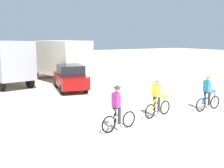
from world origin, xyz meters
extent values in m
plane|color=beige|center=(0.00, 0.00, 0.00)|extent=(120.00, 120.00, 0.00)
cube|color=#9E9EA3|center=(-3.57, 13.11, 2.00)|extent=(3.07, 5.47, 2.70)
cylinder|color=black|center=(-3.00, 16.52, 0.50)|extent=(0.45, 1.03, 1.00)
cylinder|color=black|center=(-4.35, 11.30, 0.50)|extent=(0.45, 1.03, 1.00)
cylinder|color=black|center=(-2.33, 11.57, 0.50)|extent=(0.45, 1.03, 1.00)
cube|color=beige|center=(0.65, 12.71, 2.00)|extent=(3.16, 5.50, 2.70)
cube|color=#B21E1E|center=(0.14, 16.07, 1.50)|extent=(2.40, 1.81, 2.00)
cube|color=black|center=(0.03, 16.76, 1.85)|extent=(2.01, 0.38, 0.80)
cylinder|color=black|center=(-0.85, 15.82, 0.50)|extent=(0.47, 1.04, 1.00)
cylinder|color=black|center=(1.16, 16.13, 0.50)|extent=(0.47, 1.04, 1.00)
cylinder|color=black|center=(-0.10, 10.89, 0.50)|extent=(0.47, 1.04, 1.00)
cylinder|color=black|center=(1.91, 11.19, 0.50)|extent=(0.47, 1.04, 1.00)
cube|color=maroon|center=(-0.16, 9.23, 0.70)|extent=(2.60, 4.48, 0.76)
cube|color=black|center=(-0.19, 9.09, 1.42)|extent=(2.00, 2.39, 0.68)
cylinder|color=black|center=(-0.65, 10.67, 0.32)|extent=(0.35, 0.67, 0.64)
cylinder|color=black|center=(0.88, 10.34, 0.32)|extent=(0.35, 0.67, 0.64)
cylinder|color=black|center=(-1.19, 8.12, 0.32)|extent=(0.35, 0.67, 0.64)
cylinder|color=black|center=(0.33, 7.80, 0.32)|extent=(0.35, 0.67, 0.64)
torus|color=black|center=(-1.21, 0.61, 0.34)|extent=(0.68, 0.15, 0.68)
cylinder|color=silver|center=(-1.21, 0.61, 0.34)|extent=(0.09, 0.09, 0.08)
torus|color=black|center=(-2.25, 0.47, 0.34)|extent=(0.68, 0.15, 0.68)
cylinder|color=silver|center=(-2.25, 0.47, 0.34)|extent=(0.09, 0.09, 0.08)
cylinder|color=silver|center=(-1.75, 0.54, 0.66)|extent=(1.02, 0.19, 0.68)
cylinder|color=silver|center=(-1.58, 0.56, 0.94)|extent=(0.66, 0.14, 0.13)
cylinder|color=silver|center=(-2.07, 0.49, 0.62)|extent=(0.39, 0.10, 0.59)
cylinder|color=silver|center=(-1.23, 0.61, 0.66)|extent=(0.11, 0.06, 0.64)
cylinder|color=silver|center=(-1.25, 0.61, 0.98)|extent=(0.11, 0.52, 0.04)
cube|color=black|center=(-1.90, 0.51, 0.93)|extent=(0.25, 0.15, 0.06)
cube|color=#AD2D8C|center=(-1.88, 0.52, 1.24)|extent=(0.24, 0.34, 0.56)
sphere|color=tan|center=(-1.82, 0.53, 1.64)|extent=(0.22, 0.22, 0.22)
cone|color=#333333|center=(-1.82, 0.53, 1.77)|extent=(0.32, 0.32, 0.10)
cylinder|color=#26262B|center=(-1.84, 0.65, 0.63)|extent=(0.12, 0.12, 0.66)
cylinder|color=#26262B|center=(-1.81, 0.40, 0.63)|extent=(0.12, 0.12, 0.66)
cylinder|color=tan|center=(-1.57, 0.74, 1.23)|extent=(0.62, 0.18, 0.53)
cylinder|color=tan|center=(-1.52, 0.39, 1.23)|extent=(0.63, 0.10, 0.53)
torus|color=black|center=(1.32, 1.25, 0.34)|extent=(0.68, 0.17, 0.68)
cylinder|color=silver|center=(1.32, 1.25, 0.34)|extent=(0.09, 0.09, 0.08)
torus|color=black|center=(0.28, 1.07, 0.34)|extent=(0.68, 0.17, 0.68)
cylinder|color=silver|center=(0.28, 1.07, 0.34)|extent=(0.09, 0.09, 0.08)
cylinder|color=gold|center=(0.78, 1.16, 0.66)|extent=(1.02, 0.22, 0.68)
cylinder|color=gold|center=(0.95, 1.19, 0.94)|extent=(0.66, 0.16, 0.13)
cylinder|color=gold|center=(0.45, 1.10, 0.62)|extent=(0.39, 0.11, 0.59)
cylinder|color=gold|center=(1.29, 1.24, 0.66)|extent=(0.11, 0.07, 0.64)
cylinder|color=silver|center=(1.27, 1.24, 0.98)|extent=(0.12, 0.52, 0.04)
cube|color=black|center=(0.62, 1.13, 0.93)|extent=(0.26, 0.16, 0.06)
cube|color=gold|center=(0.64, 1.13, 1.24)|extent=(0.25, 0.35, 0.56)
sphere|color=tan|center=(0.70, 1.14, 1.64)|extent=(0.22, 0.22, 0.22)
cone|color=silver|center=(0.70, 1.14, 1.77)|extent=(0.32, 0.32, 0.10)
cylinder|color=#26262B|center=(0.68, 1.27, 0.63)|extent=(0.12, 0.12, 0.66)
cylinder|color=#26262B|center=(0.72, 1.02, 0.63)|extent=(0.12, 0.12, 0.66)
cylinder|color=tan|center=(0.95, 1.37, 1.23)|extent=(0.62, 0.19, 0.53)
cylinder|color=tan|center=(1.01, 1.01, 1.23)|extent=(0.63, 0.11, 0.53)
torus|color=black|center=(4.21, 0.70, 0.34)|extent=(0.68, 0.07, 0.68)
cylinder|color=silver|center=(4.21, 0.70, 0.34)|extent=(0.08, 0.08, 0.08)
torus|color=black|center=(3.16, 0.70, 0.34)|extent=(0.68, 0.07, 0.68)
cylinder|color=silver|center=(3.16, 0.70, 0.34)|extent=(0.08, 0.08, 0.08)
cylinder|color=blue|center=(3.66, 0.70, 0.66)|extent=(1.03, 0.06, 0.68)
cylinder|color=blue|center=(3.83, 0.70, 0.94)|extent=(0.66, 0.05, 0.13)
cylinder|color=blue|center=(3.33, 0.70, 0.62)|extent=(0.39, 0.05, 0.59)
cylinder|color=blue|center=(4.19, 0.70, 0.66)|extent=(0.10, 0.05, 0.64)
cylinder|color=silver|center=(4.16, 0.70, 0.98)|extent=(0.04, 0.52, 0.04)
cube|color=black|center=(3.51, 0.70, 0.93)|extent=(0.24, 0.12, 0.06)
cube|color=teal|center=(3.53, 0.70, 1.24)|extent=(0.20, 0.32, 0.56)
sphere|color=beige|center=(3.59, 0.70, 1.64)|extent=(0.22, 0.22, 0.22)
cone|color=tan|center=(3.59, 0.70, 1.77)|extent=(0.32, 0.32, 0.10)
cylinder|color=#26262B|center=(3.58, 0.83, 0.63)|extent=(0.12, 0.12, 0.66)
cylinder|color=#26262B|center=(3.59, 0.57, 0.63)|extent=(0.12, 0.12, 0.66)
cylinder|color=beige|center=(3.86, 0.88, 1.23)|extent=(0.63, 0.10, 0.53)
cylinder|color=beige|center=(3.86, 0.52, 1.23)|extent=(0.63, 0.09, 0.53)
camera|label=1|loc=(-7.27, -8.07, 3.63)|focal=43.33mm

